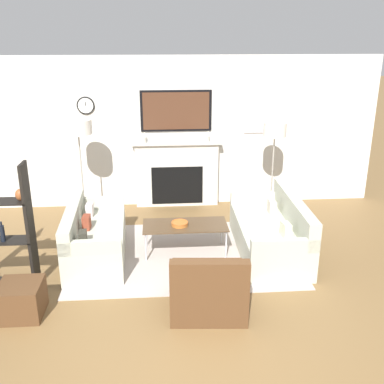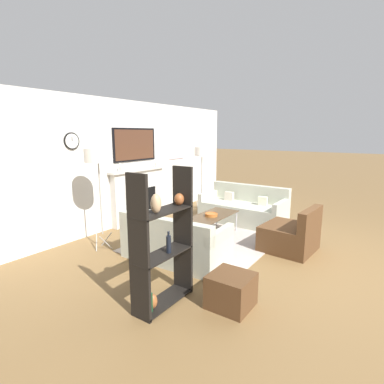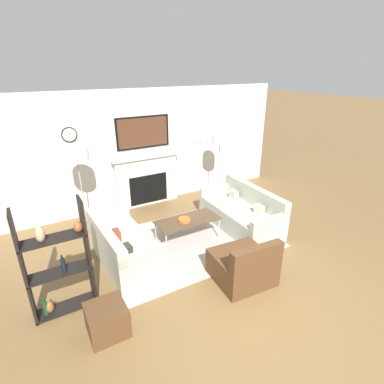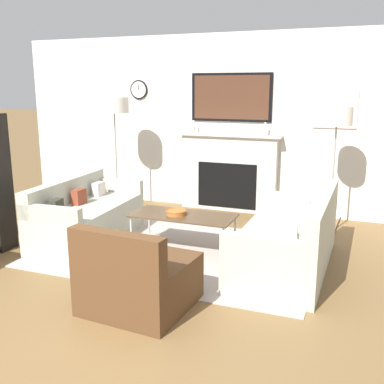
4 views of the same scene
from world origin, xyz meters
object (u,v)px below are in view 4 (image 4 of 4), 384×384
(floor_lamp_right, at_px, (337,118))
(armchair, at_px, (138,280))
(floor_lamp_left, at_px, (114,107))
(couch_right, at_px, (290,242))
(decorative_bowl, at_px, (176,212))
(coffee_table, at_px, (183,217))
(couch_left, at_px, (86,217))

(floor_lamp_right, bearing_deg, armchair, -117.09)
(floor_lamp_left, distance_m, floor_lamp_right, 3.20)
(couch_right, bearing_deg, decorative_bowl, 177.77)
(couch_right, xyz_separation_m, floor_lamp_right, (0.31, 1.34, 1.23))
(armchair, xyz_separation_m, floor_lamp_right, (1.40, 2.74, 1.25))
(coffee_table, bearing_deg, couch_right, -3.26)
(coffee_table, xyz_separation_m, decorative_bowl, (-0.08, -0.02, 0.06))
(floor_lamp_left, bearing_deg, couch_left, -76.45)
(couch_right, bearing_deg, floor_lamp_right, 76.92)
(coffee_table, height_order, decorative_bowl, decorative_bowl)
(couch_right, distance_m, coffee_table, 1.27)
(couch_right, distance_m, armchair, 1.78)
(couch_right, bearing_deg, armchair, -127.86)
(armchair, height_order, decorative_bowl, armchair)
(couch_right, bearing_deg, couch_left, -179.98)
(armchair, bearing_deg, couch_left, 136.50)
(decorative_bowl, bearing_deg, couch_right, -2.23)
(coffee_table, bearing_deg, floor_lamp_right, 38.77)
(armchair, height_order, floor_lamp_right, floor_lamp_right)
(couch_left, height_order, coffee_table, couch_left)
(couch_left, height_order, floor_lamp_right, floor_lamp_right)
(couch_right, relative_size, floor_lamp_right, 1.13)
(armchair, distance_m, floor_lamp_left, 3.55)
(couch_left, xyz_separation_m, floor_lamp_right, (2.88, 1.34, 1.23))
(coffee_table, xyz_separation_m, floor_lamp_right, (1.57, 1.26, 1.11))
(coffee_table, height_order, floor_lamp_left, floor_lamp_left)
(decorative_bowl, xyz_separation_m, floor_lamp_right, (1.65, 1.28, 1.05))
(armchair, relative_size, coffee_table, 0.75)
(couch_right, bearing_deg, floor_lamp_left, 155.20)
(floor_lamp_right, bearing_deg, couch_right, -103.08)
(couch_left, height_order, armchair, armchair)
(coffee_table, bearing_deg, armchair, -83.34)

